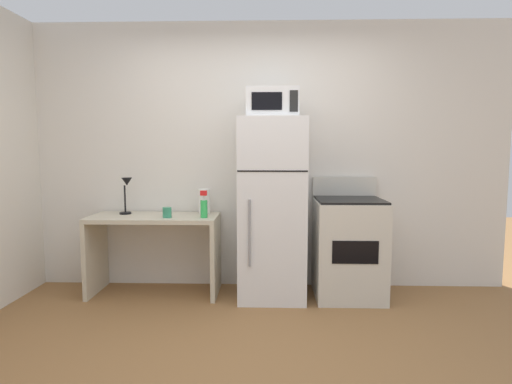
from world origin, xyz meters
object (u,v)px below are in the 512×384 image
at_px(paper_towel_roll, 204,201).
at_px(oven_range, 348,247).
at_px(microwave, 272,103).
at_px(coffee_mug, 167,212).
at_px(spray_bottle, 204,207).
at_px(refrigerator, 272,209).
at_px(desk, 155,239).
at_px(desk_lamp, 126,189).

xyz_separation_m(paper_towel_roll, oven_range, (1.36, -0.16, -0.40)).
bearing_deg(microwave, coffee_mug, -177.08).
height_order(spray_bottle, oven_range, oven_range).
height_order(paper_towel_roll, refrigerator, refrigerator).
distance_m(desk, microwave, 1.68).
distance_m(paper_towel_roll, oven_range, 1.43).
relative_size(paper_towel_roll, oven_range, 0.22).
xyz_separation_m(coffee_mug, oven_range, (1.67, 0.08, -0.33)).
relative_size(desk_lamp, refrigerator, 0.21).
bearing_deg(paper_towel_roll, desk, -164.64).
xyz_separation_m(desk, microwave, (1.11, -0.06, 1.26)).
bearing_deg(coffee_mug, desk, 143.02).
bearing_deg(spray_bottle, desk, 167.91).
distance_m(spray_bottle, refrigerator, 0.62).
height_order(paper_towel_roll, spray_bottle, spray_bottle).
relative_size(microwave, oven_range, 0.42).
relative_size(desk_lamp, spray_bottle, 1.42).
height_order(desk_lamp, paper_towel_roll, desk_lamp).
bearing_deg(spray_bottle, oven_range, 3.05).
bearing_deg(refrigerator, spray_bottle, -174.31).
distance_m(desk_lamp, refrigerator, 1.41).
height_order(desk, coffee_mug, coffee_mug).
bearing_deg(microwave, desk_lamp, 174.39).
distance_m(coffee_mug, spray_bottle, 0.34).
xyz_separation_m(spray_bottle, refrigerator, (0.62, 0.06, -0.02)).
height_order(microwave, oven_range, microwave).
bearing_deg(microwave, desk, 176.72).
relative_size(desk, refrigerator, 0.72).
relative_size(coffee_mug, refrigerator, 0.06).
bearing_deg(spray_bottle, paper_towel_roll, 97.86).
relative_size(spray_bottle, microwave, 0.54).
bearing_deg(coffee_mug, oven_range, 2.71).
distance_m(desk, refrigerator, 1.15).
distance_m(coffee_mug, oven_range, 1.70).
xyz_separation_m(desk_lamp, paper_towel_roll, (0.74, 0.05, -0.12)).
bearing_deg(paper_towel_roll, coffee_mug, -142.18).
xyz_separation_m(paper_towel_roll, microwave, (0.65, -0.19, 0.91)).
distance_m(desk_lamp, microwave, 1.61).
height_order(desk_lamp, coffee_mug, desk_lamp).
height_order(coffee_mug, spray_bottle, spray_bottle).
distance_m(desk_lamp, paper_towel_roll, 0.75).
xyz_separation_m(paper_towel_roll, refrigerator, (0.65, -0.17, -0.04)).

